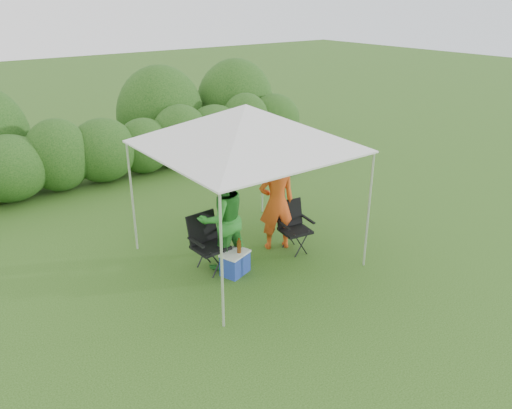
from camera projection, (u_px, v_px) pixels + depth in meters
ground at (263, 268)px, 8.87m from camera, size 70.00×70.00×0.00m
hedge at (129, 146)px, 13.06m from camera, size 11.64×1.53×1.80m
canopy at (246, 126)px, 8.28m from camera, size 3.10×3.10×2.83m
chair_right at (293, 223)px, 9.33m from camera, size 0.65×0.60×0.95m
chair_left at (207, 239)px, 8.64m from camera, size 0.65×0.60×1.01m
man at (277, 203)px, 9.24m from camera, size 0.79×0.67×1.85m
woman at (222, 218)px, 8.58m from camera, size 0.95×0.76×1.86m
cooler at (235, 263)px, 8.61m from camera, size 0.57×0.49×0.41m
bottle at (239, 245)px, 8.48m from camera, size 0.07×0.07×0.27m
lawn_toy at (277, 170)px, 13.30m from camera, size 0.64×0.54×0.32m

